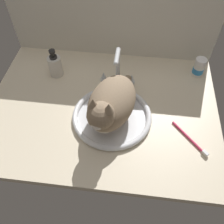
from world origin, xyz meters
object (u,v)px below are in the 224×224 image
Objects in this scene: sink_basin at (112,116)px; faucet at (118,71)px; pill_bottle at (199,68)px; soap_pump_bottle at (55,66)px; cat at (110,105)px; toothbrush at (190,139)px.

sink_basin is 1.68× the size of faucet.
pill_bottle is at bearing 15.88° from faucet.
faucet is 2.10× the size of pill_bottle.
cat is at bearing -40.54° from soap_pump_bottle.
toothbrush is at bearing -12.65° from sink_basin.
cat is 2.65× the size of soap_pump_bottle.
sink_basin is at bearing -37.97° from soap_pump_bottle.
sink_basin is 33.75cm from toothbrush.
soap_pump_bottle is at bearing 142.03° from sink_basin.
faucet reaches higher than toothbrush.
pill_bottle is 40.46cm from toothbrush.
sink_basin is at bearing -140.44° from pill_bottle.
cat is at bearing -139.15° from pill_bottle.
sink_basin reaches higher than toothbrush.
faucet is 1.39× the size of soap_pump_bottle.
cat is (-0.47, -23.16, 2.83)cm from faucet.
soap_pump_bottle is 71.53cm from toothbrush.
faucet is 44.27cm from toothbrush.
pill_bottle is at bearing 39.56° from sink_basin.
toothbrush is at bearing -98.95° from pill_bottle.
sink_basin is 2.34× the size of soap_pump_bottle.
sink_basin is 50.96cm from pill_bottle.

